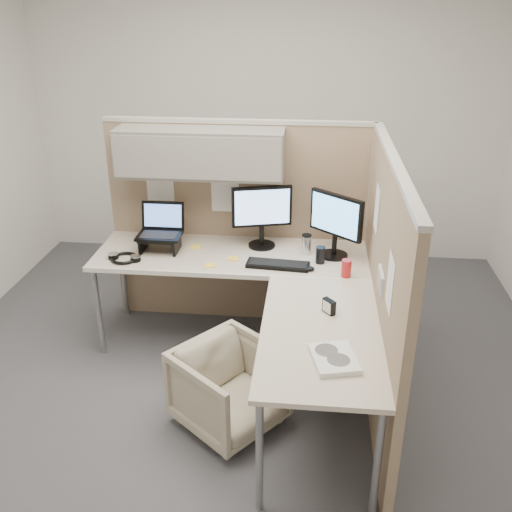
# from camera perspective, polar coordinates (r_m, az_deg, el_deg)

# --- Properties ---
(ground) EXTENTS (4.50, 4.50, 0.00)m
(ground) POSITION_cam_1_polar(r_m,az_deg,el_deg) (4.06, -1.81, -12.41)
(ground) COLOR #44434A
(ground) RESTS_ON ground
(partition_back) EXTENTS (2.00, 0.36, 1.63)m
(partition_back) POSITION_cam_1_polar(r_m,az_deg,el_deg) (4.31, -3.43, 6.38)
(partition_back) COLOR #957B61
(partition_back) RESTS_ON ground
(partition_right) EXTENTS (0.07, 2.03, 1.63)m
(partition_right) POSITION_cam_1_polar(r_m,az_deg,el_deg) (3.56, 12.39, -3.13)
(partition_right) COLOR #957B61
(partition_right) RESTS_ON ground
(desk) EXTENTS (2.00, 1.98, 0.73)m
(desk) POSITION_cam_1_polar(r_m,az_deg,el_deg) (3.78, 0.18, -3.04)
(desk) COLOR beige
(desk) RESTS_ON ground
(office_chair) EXTENTS (0.77, 0.78, 0.58)m
(office_chair) POSITION_cam_1_polar(r_m,az_deg,el_deg) (3.55, -2.61, -12.68)
(office_chair) COLOR #BDB596
(office_chair) RESTS_ON ground
(monitor_left) EXTENTS (0.43, 0.20, 0.47)m
(monitor_left) POSITION_cam_1_polar(r_m,az_deg,el_deg) (4.17, 0.59, 4.44)
(monitor_left) COLOR black
(monitor_left) RESTS_ON desk
(monitor_right) EXTENTS (0.36, 0.31, 0.47)m
(monitor_right) POSITION_cam_1_polar(r_m,az_deg,el_deg) (4.04, 7.98, 3.53)
(monitor_right) COLOR black
(monitor_right) RESTS_ON desk
(laptop_station) EXTENTS (0.32, 0.27, 0.33)m
(laptop_station) POSITION_cam_1_polar(r_m,az_deg,el_deg) (4.23, -9.53, 2.28)
(laptop_station) COLOR black
(laptop_station) RESTS_ON desk
(keyboard) EXTENTS (0.45, 0.18, 0.02)m
(keyboard) POSITION_cam_1_polar(r_m,az_deg,el_deg) (3.95, 2.19, -0.88)
(keyboard) COLOR black
(keyboard) RESTS_ON desk
(mouse) EXTENTS (0.09, 0.07, 0.03)m
(mouse) POSITION_cam_1_polar(r_m,az_deg,el_deg) (3.91, 5.28, -1.24)
(mouse) COLOR black
(mouse) RESTS_ON desk
(travel_mug) EXTENTS (0.07, 0.07, 0.15)m
(travel_mug) POSITION_cam_1_polar(r_m,az_deg,el_deg) (4.13, 5.07, 1.17)
(travel_mug) COLOR silver
(travel_mug) RESTS_ON desk
(soda_can_green) EXTENTS (0.07, 0.07, 0.12)m
(soda_can_green) POSITION_cam_1_polar(r_m,az_deg,el_deg) (3.84, 9.03, -1.23)
(soda_can_green) COLOR #B21E1E
(soda_can_green) RESTS_ON desk
(soda_can_silver) EXTENTS (0.07, 0.07, 0.12)m
(soda_can_silver) POSITION_cam_1_polar(r_m,az_deg,el_deg) (4.01, 6.46, 0.10)
(soda_can_silver) COLOR black
(soda_can_silver) RESTS_ON desk
(sticky_note_d) EXTENTS (0.08, 0.08, 0.01)m
(sticky_note_d) POSITION_cam_1_polar(r_m,az_deg,el_deg) (4.06, -2.30, -0.25)
(sticky_note_d) COLOR yellow
(sticky_note_d) RESTS_ON desk
(sticky_note_a) EXTENTS (0.10, 0.10, 0.01)m
(sticky_note_a) POSITION_cam_1_polar(r_m,az_deg,el_deg) (3.97, -4.67, -0.95)
(sticky_note_a) COLOR yellow
(sticky_note_a) RESTS_ON desk
(sticky_note_c) EXTENTS (0.09, 0.09, 0.01)m
(sticky_note_c) POSITION_cam_1_polar(r_m,az_deg,el_deg) (4.28, -6.06, 0.92)
(sticky_note_c) COLOR yellow
(sticky_note_c) RESTS_ON desk
(headphones) EXTENTS (0.24, 0.22, 0.04)m
(headphones) POSITION_cam_1_polar(r_m,az_deg,el_deg) (4.15, -13.02, -0.18)
(headphones) COLOR black
(headphones) RESTS_ON desk
(paper_stack) EXTENTS (0.28, 0.32, 0.03)m
(paper_stack) POSITION_cam_1_polar(r_m,az_deg,el_deg) (3.00, 7.82, -10.13)
(paper_stack) COLOR white
(paper_stack) RESTS_ON desk
(desk_clock) EXTENTS (0.08, 0.09, 0.09)m
(desk_clock) POSITION_cam_1_polar(r_m,az_deg,el_deg) (3.40, 7.30, -5.03)
(desk_clock) COLOR black
(desk_clock) RESTS_ON desk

